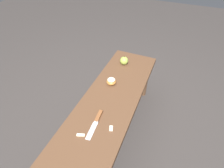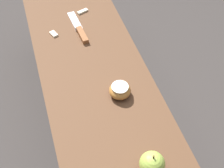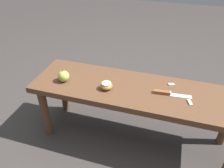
% 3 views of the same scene
% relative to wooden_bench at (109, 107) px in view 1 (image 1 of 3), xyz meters
% --- Properties ---
extents(ground_plane, '(8.00, 8.00, 0.00)m').
position_rel_wooden_bench_xyz_m(ground_plane, '(0.00, 0.00, -0.39)').
color(ground_plane, '#383330').
extents(wooden_bench, '(1.37, 0.40, 0.46)m').
position_rel_wooden_bench_xyz_m(wooden_bench, '(0.00, 0.00, 0.00)').
color(wooden_bench, brown).
rests_on(wooden_bench, ground_plane).
extents(knife, '(0.23, 0.05, 0.02)m').
position_rel_wooden_bench_xyz_m(knife, '(-0.19, 0.00, 0.07)').
color(knife, silver).
rests_on(knife, wooden_bench).
extents(apple_whole, '(0.08, 0.08, 0.09)m').
position_rel_wooden_bench_xyz_m(apple_whole, '(0.48, 0.06, 0.10)').
color(apple_whole, '#9EB747').
rests_on(apple_whole, wooden_bench).
extents(apple_cut, '(0.08, 0.08, 0.05)m').
position_rel_wooden_bench_xyz_m(apple_cut, '(0.18, 0.06, 0.09)').
color(apple_cut, '#B27233').
rests_on(apple_cut, wooden_bench).
extents(apple_slice_near_knife, '(0.04, 0.03, 0.01)m').
position_rel_wooden_bench_xyz_m(apple_slice_near_knife, '(-0.21, -0.11, 0.07)').
color(apple_slice_near_knife, beige).
rests_on(apple_slice_near_knife, wooden_bench).
extents(apple_slice_center, '(0.03, 0.05, 0.01)m').
position_rel_wooden_bench_xyz_m(apple_slice_center, '(-0.33, 0.05, 0.07)').
color(apple_slice_center, beige).
rests_on(apple_slice_center, wooden_bench).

